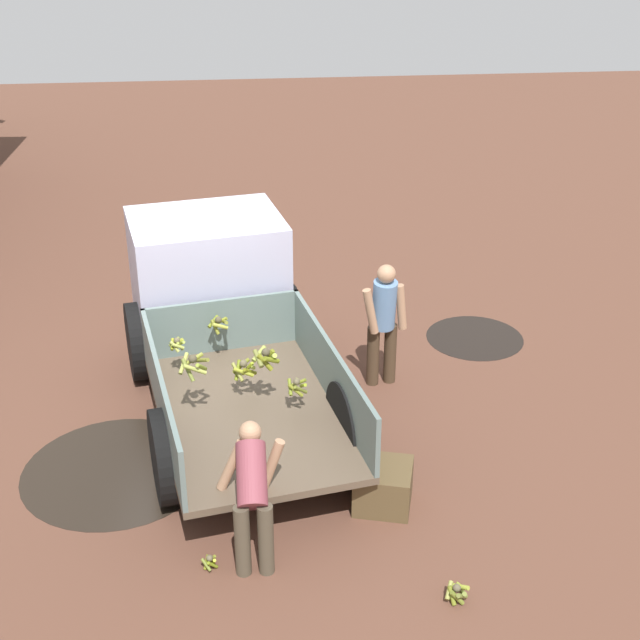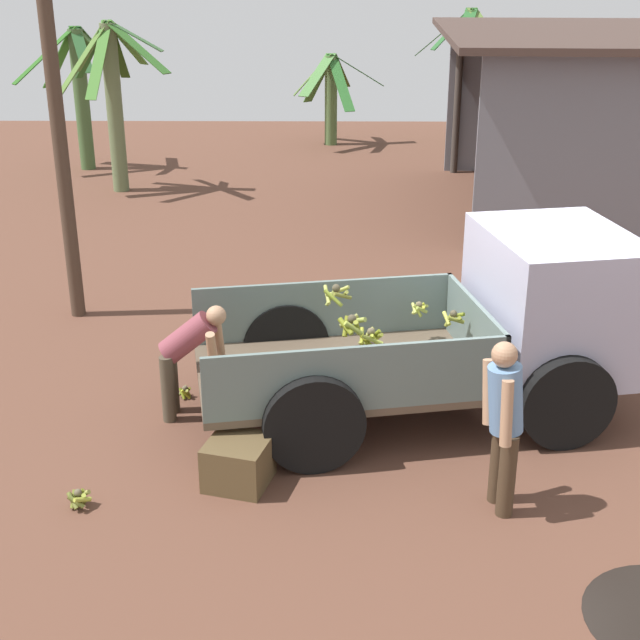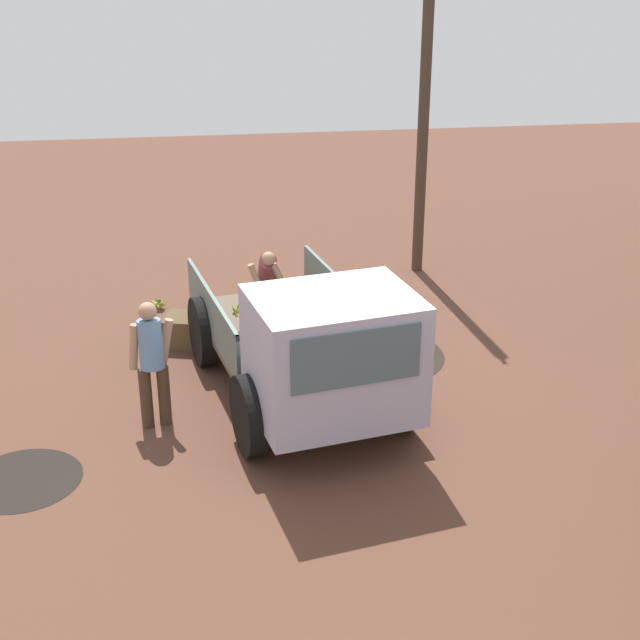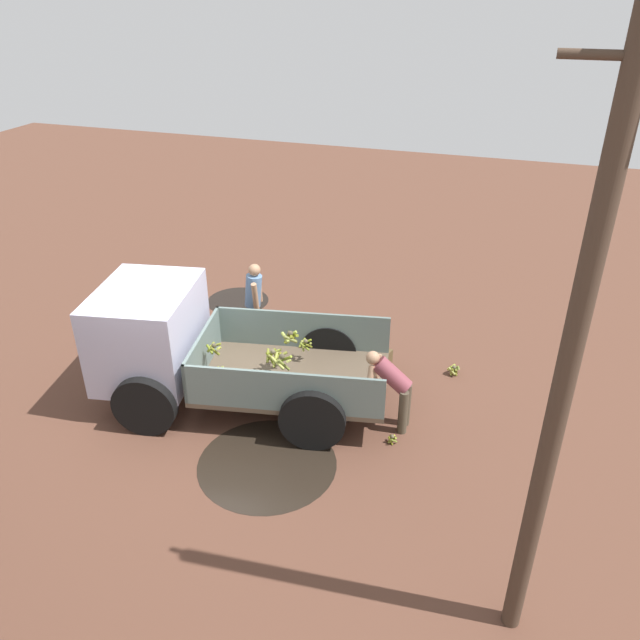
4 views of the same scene
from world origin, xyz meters
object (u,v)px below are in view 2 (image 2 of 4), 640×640
person_foreground_visitor (504,419)px  cargo_truck (506,317)px  banana_bunch_on_ground_0 (79,498)px  utility_pole (53,83)px  person_worker_loading (188,352)px  banana_bunch_on_ground_1 (185,391)px  wooden_crate_0 (238,462)px

person_foreground_visitor → cargo_truck: bearing=-109.8°
person_foreground_visitor → banana_bunch_on_ground_0: person_foreground_visitor is taller
utility_pole → banana_bunch_on_ground_0: bearing=-75.2°
person_worker_loading → banana_bunch_on_ground_1: (-0.13, 0.41, -0.67)m
person_foreground_visitor → wooden_crate_0: size_ratio=2.90×
utility_pole → wooden_crate_0: 5.76m
cargo_truck → person_foreground_visitor: bearing=-111.2°
person_worker_loading → banana_bunch_on_ground_1: 0.80m
utility_pole → banana_bunch_on_ground_1: 4.35m
wooden_crate_0 → banana_bunch_on_ground_1: bearing=113.9°
banana_bunch_on_ground_1 → wooden_crate_0: bearing=-66.1°
cargo_truck → person_foreground_visitor: 2.04m
utility_pole → banana_bunch_on_ground_1: bearing=-53.4°
cargo_truck → person_worker_loading: 3.39m
cargo_truck → utility_pole: utility_pole is taller
person_foreground_visitor → utility_pole: bearing=-52.0°
banana_bunch_on_ground_0 → wooden_crate_0: size_ratio=0.42×
person_foreground_visitor → wooden_crate_0: (-2.35, 0.38, -0.68)m
banana_bunch_on_ground_1 → wooden_crate_0: size_ratio=0.30×
banana_bunch_on_ground_1 → wooden_crate_0: 1.90m
person_foreground_visitor → wooden_crate_0: bearing=-18.3°
banana_bunch_on_ground_0 → banana_bunch_on_ground_1: 2.24m
cargo_truck → banana_bunch_on_ground_0: size_ratio=20.28×
cargo_truck → banana_bunch_on_ground_1: (-3.49, 0.10, -0.95)m
banana_bunch_on_ground_0 → banana_bunch_on_ground_1: size_ratio=1.42×
person_worker_loading → banana_bunch_on_ground_0: 2.00m
utility_pole → wooden_crate_0: utility_pole is taller
person_foreground_visitor → banana_bunch_on_ground_1: person_foreground_visitor is taller
utility_pole → wooden_crate_0: size_ratio=10.97×
person_worker_loading → wooden_crate_0: (0.64, -1.31, -0.53)m
cargo_truck → person_foreground_visitor: size_ratio=2.95×
utility_pole → person_worker_loading: 4.25m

